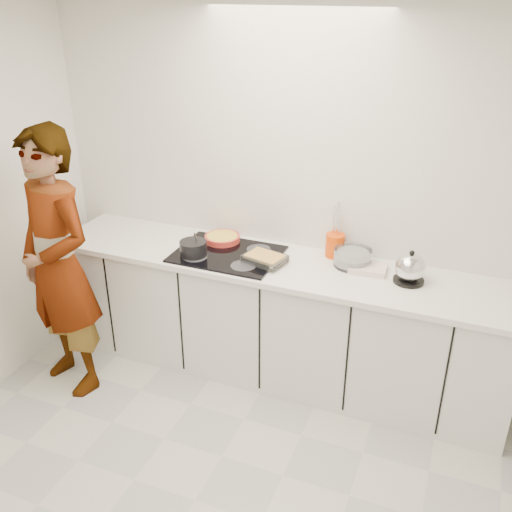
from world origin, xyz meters
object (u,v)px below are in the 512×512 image
at_px(saucepan, 193,248).
at_px(utensil_crock, 335,245).
at_px(hob, 227,254).
at_px(cook, 58,266).
at_px(tart_dish, 222,238).
at_px(baking_dish, 265,258).
at_px(mixing_bowl, 353,258).
at_px(kettle, 410,269).

distance_m(saucepan, utensil_crock, 0.98).
xyz_separation_m(hob, cook, (-0.95, -0.61, 0.02)).
bearing_deg(utensil_crock, tart_dish, -173.89).
xyz_separation_m(baking_dish, mixing_bowl, (0.55, 0.20, 0.01)).
xyz_separation_m(kettle, utensil_crock, (-0.54, 0.19, -0.01)).
bearing_deg(baking_dish, kettle, 6.17).
relative_size(tart_dish, baking_dish, 1.04).
xyz_separation_m(tart_dish, kettle, (1.35, -0.11, 0.06)).
bearing_deg(utensil_crock, cook, -152.09).
bearing_deg(tart_dish, utensil_crock, 6.11).
bearing_deg(utensil_crock, hob, -159.43).
xyz_separation_m(hob, utensil_crock, (0.70, 0.26, 0.07)).
bearing_deg(cook, mixing_bowl, 42.16).
height_order(baking_dish, mixing_bowl, mixing_bowl).
bearing_deg(hob, mixing_bowl, 10.99).
bearing_deg(cook, utensil_crock, 46.72).
distance_m(mixing_bowl, cook, 1.96).
xyz_separation_m(hob, mixing_bowl, (0.85, 0.16, 0.05)).
bearing_deg(tart_dish, kettle, -4.49).
distance_m(hob, kettle, 1.24).
height_order(hob, baking_dish, baking_dish).
xyz_separation_m(saucepan, mixing_bowl, (1.05, 0.28, -0.01)).
relative_size(hob, baking_dish, 2.36).
xyz_separation_m(tart_dish, utensil_crock, (0.82, 0.09, 0.04)).
distance_m(kettle, utensil_crock, 0.57).
relative_size(baking_dish, utensil_crock, 1.88).
relative_size(kettle, utensil_crock, 1.40).
height_order(hob, tart_dish, tart_dish).
distance_m(kettle, cook, 2.29).
bearing_deg(hob, cook, -147.27).
height_order(mixing_bowl, kettle, kettle).
height_order(saucepan, utensil_crock, saucepan).
height_order(tart_dish, kettle, kettle).
xyz_separation_m(mixing_bowl, cook, (-1.80, -0.78, -0.03)).
height_order(tart_dish, baking_dish, baking_dish).
bearing_deg(utensil_crock, saucepan, -157.21).
relative_size(baking_dish, kettle, 1.34).
bearing_deg(cook, tart_dish, 62.14).
bearing_deg(cook, saucepan, 52.28).
xyz_separation_m(baking_dish, kettle, (0.94, 0.10, 0.05)).
relative_size(saucepan, utensil_crock, 1.41).
distance_m(tart_dish, cook, 1.15).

